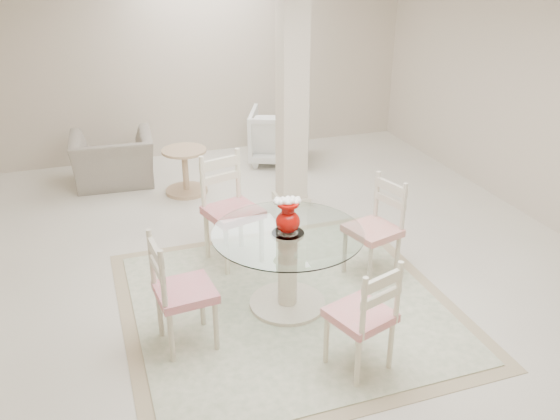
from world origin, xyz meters
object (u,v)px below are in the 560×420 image
object	(u,v)px
dining_table	(288,270)
dining_chair_east	(379,221)
dining_chair_south	(367,310)
dining_chair_north	(229,201)
column	(292,93)
red_vase	(288,216)
armchair_white	(280,136)
dining_chair_west	(175,285)
recliner_taupe	(113,160)
side_table	(186,173)

from	to	relation	value
dining_table	dining_chair_east	bearing A→B (deg)	14.31
dining_chair_south	dining_chair_north	bearing A→B (deg)	-93.82
column	dining_chair_south	size ratio (longest dim) A/B	2.61
red_vase	armchair_white	xyz separation A→B (m)	(1.13, 3.51, -0.50)
dining_chair_west	dining_chair_south	world-z (taller)	dining_chair_west
column	dining_chair_west	world-z (taller)	column
dining_chair_north	dining_chair_south	distance (m)	2.05
dining_chair_north	column	bearing A→B (deg)	30.46
dining_table	armchair_white	bearing A→B (deg)	72.10
recliner_taupe	armchair_white	size ratio (longest dim) A/B	1.21
armchair_white	dining_chair_north	bearing A→B (deg)	84.70
column	recliner_taupe	xyz separation A→B (m)	(-1.97, 1.33, -1.02)
dining_chair_east	recliner_taupe	xyz separation A→B (m)	(-2.17, 3.15, -0.23)
side_table	dining_chair_west	bearing A→B (deg)	-101.75
dining_chair_north	dining_chair_west	world-z (taller)	dining_chair_north
dining_chair_east	recliner_taupe	world-z (taller)	dining_chair_east
dining_chair_east	side_table	distance (m)	2.90
dining_table	side_table	xyz separation A→B (m)	(-0.36, 2.81, -0.11)
armchair_white	side_table	size ratio (longest dim) A/B	1.46
recliner_taupe	side_table	world-z (taller)	recliner_taupe
dining_chair_north	recliner_taupe	world-z (taller)	dining_chair_north
recliner_taupe	side_table	bearing A→B (deg)	147.77
dining_table	armchair_white	xyz separation A→B (m)	(1.13, 3.51, 0.01)
dining_chair_north	recliner_taupe	bearing A→B (deg)	95.47
dining_chair_west	side_table	bearing A→B (deg)	-17.00
dining_chair_east	dining_chair_west	xyz separation A→B (m)	(-1.98, -0.49, 0.01)
red_vase	dining_chair_east	bearing A→B (deg)	14.12
dining_chair_north	dining_table	bearing A→B (deg)	-91.31
dining_chair_east	side_table	world-z (taller)	dining_chair_east
dining_chair_north	dining_chair_west	size ratio (longest dim) A/B	1.11
dining_chair_west	recliner_taupe	bearing A→B (deg)	-2.25
dining_table	dining_chair_east	xyz separation A→B (m)	(0.99, 0.25, 0.19)
armchair_white	red_vase	bearing A→B (deg)	95.69
column	red_vase	world-z (taller)	column
dining_chair_east	dining_chair_west	bearing A→B (deg)	-91.99
dining_chair_north	side_table	world-z (taller)	dining_chair_north
dining_chair_east	armchair_white	xyz separation A→B (m)	(0.15, 3.26, -0.18)
red_vase	side_table	distance (m)	2.89
dining_chair_west	armchair_white	distance (m)	4.31
dining_chair_east	dining_chair_north	world-z (taller)	dining_chair_north
recliner_taupe	red_vase	bearing A→B (deg)	112.86
column	dining_chair_south	xyz separation A→B (m)	(-0.54, -3.06, -0.81)
dining_chair_south	dining_chair_east	bearing A→B (deg)	-138.88
red_vase	dining_chair_east	distance (m)	1.07
dining_table	red_vase	xyz separation A→B (m)	(0.00, 0.00, 0.51)
dining_chair_north	dining_chair_south	xyz separation A→B (m)	(0.51, -1.98, -0.09)
dining_chair_east	dining_chair_south	bearing A→B (deg)	-46.62
dining_table	recliner_taupe	distance (m)	3.60
recliner_taupe	dining_table	bearing A→B (deg)	112.83
column	armchair_white	distance (m)	1.76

